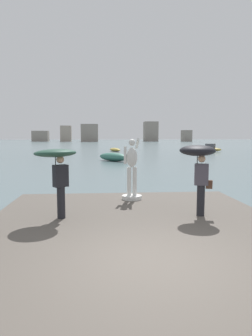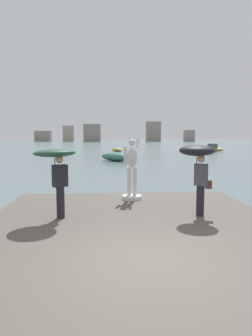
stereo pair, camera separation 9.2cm
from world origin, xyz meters
TOP-DOWN VIEW (x-y plane):
  - ground_plane at (0.00, 40.00)m, footprint 400.00×400.00m
  - pier at (0.00, 1.84)m, footprint 7.85×9.67m
  - statue_white_figure at (0.23, 5.41)m, footprint 0.71×0.92m
  - onlooker_left at (-2.05, 3.00)m, footprint 1.56×1.56m
  - onlooker_right at (1.88, 3.05)m, footprint 1.24×1.24m
  - boat_mid at (0.38, 27.27)m, footprint 3.77×4.10m
  - boat_far at (17.56, 46.34)m, footprint 4.48×3.82m
  - boat_leftward at (1.42, 48.31)m, footprint 2.42×4.59m
  - distant_skyline at (3.26, 147.47)m, footprint 78.42×13.23m

SIDE VIEW (x-z plane):
  - ground_plane at x=0.00m, z-range 0.00..0.00m
  - pier at x=0.00m, z-range 0.00..0.40m
  - boat_leftward at x=1.42m, z-range 0.00..0.59m
  - boat_mid at x=0.38m, z-range 0.00..0.88m
  - boat_far at x=17.56m, z-range -0.19..1.16m
  - statue_white_figure at x=0.23m, z-range 0.20..2.39m
  - onlooker_left at x=-2.05m, z-range 0.99..2.93m
  - onlooker_right at x=1.88m, z-range 1.00..3.01m
  - distant_skyline at x=3.26m, z-range -0.92..9.00m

